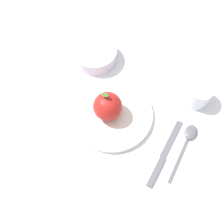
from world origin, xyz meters
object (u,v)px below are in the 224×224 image
spoon (188,139)px  side_bowl (95,53)px  apple (108,106)px  cup (198,93)px  knife (162,158)px  dinner_plate (112,114)px

spoon → side_bowl: bearing=-1.1°
side_bowl → apple: bearing=147.1°
cup → apple: bearing=56.8°
spoon → cup: bearing=-60.7°
knife → side_bowl: bearing=-15.2°
dinner_plate → knife: 0.19m
spoon → dinner_plate: bearing=25.8°
dinner_plate → apple: bearing=47.9°
apple → cup: bearing=-123.2°
side_bowl → knife: bearing=164.8°
cup → knife: 0.22m
dinner_plate → cup: size_ratio=3.15×
apple → side_bowl: apple is taller
dinner_plate → spoon: bearing=-154.2°
knife → spoon: (-0.01, -0.09, 0.00)m
side_bowl → knife: 0.38m
dinner_plate → side_bowl: (0.18, -0.10, 0.02)m
dinner_plate → side_bowl: bearing=-29.9°
apple → spoon: (-0.21, -0.11, -0.05)m
dinner_plate → spoon: size_ratio=1.29×
knife → spoon: spoon is taller
knife → cup: bearing=-76.4°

